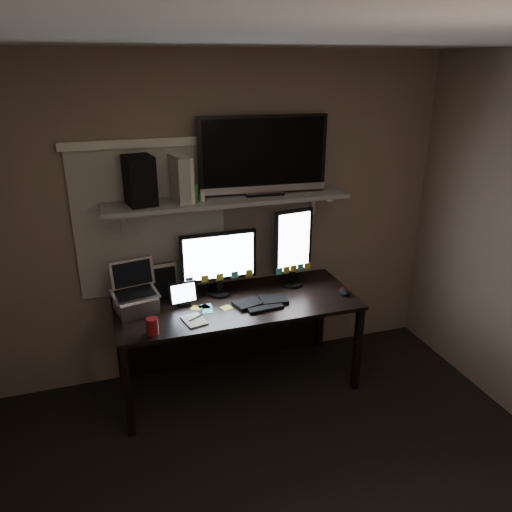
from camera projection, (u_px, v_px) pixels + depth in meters
name	position (u px, v px, depth m)	size (l,w,h in m)	color
ceiling	(336.00, 35.00, 1.83)	(3.60, 3.60, 0.00)	silver
back_wall	(223.00, 221.00, 3.88)	(3.60, 3.60, 0.00)	#806B5C
window_blinds	(151.00, 222.00, 3.69)	(1.10, 0.02, 1.10)	silver
desk	(233.00, 315.00, 3.91)	(1.80, 0.75, 0.73)	black
wall_shelf	(228.00, 200.00, 3.64)	(1.80, 0.35, 0.03)	#9D9D99
monitor_landscape	(219.00, 263.00, 3.77)	(0.59, 0.06, 0.51)	black
monitor_portrait	(293.00, 247.00, 3.91)	(0.32, 0.06, 0.64)	black
keyboard	(261.00, 302.00, 3.71)	(0.41, 0.16, 0.02)	black
mouse	(344.00, 292.00, 3.85)	(0.07, 0.11, 0.04)	black
notepad	(194.00, 320.00, 3.45)	(0.14, 0.19, 0.01)	beige
tablet	(183.00, 294.00, 3.65)	(0.21, 0.09, 0.19)	black
file_sorter	(161.00, 281.00, 3.76)	(0.21, 0.09, 0.26)	black
laptop	(135.00, 290.00, 3.52)	(0.31, 0.25, 0.35)	silver
cup	(152.00, 326.00, 3.28)	(0.08, 0.08, 0.11)	maroon
sticky_notes	(217.00, 308.00, 3.63)	(0.32, 0.23, 0.00)	gold
tv	(263.00, 156.00, 3.64)	(0.96, 0.17, 0.57)	black
game_console	(181.00, 179.00, 3.51)	(0.08, 0.27, 0.32)	silver
speaker	(140.00, 181.00, 3.41)	(0.18, 0.23, 0.34)	black
bottles	(192.00, 194.00, 3.49)	(0.21, 0.05, 0.13)	#A50F0C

